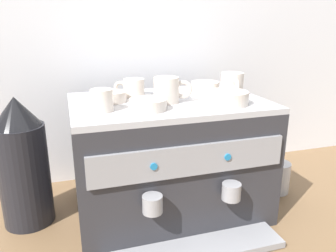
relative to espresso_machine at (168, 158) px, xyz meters
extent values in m
plane|color=brown|center=(0.00, 0.01, -0.20)|extent=(4.00, 4.00, 0.00)
cube|color=silver|center=(0.00, 0.35, 0.34)|extent=(2.80, 0.03, 1.07)
cube|color=#2D2D33|center=(0.00, 0.01, -0.01)|extent=(0.63, 0.42, 0.38)
cube|color=#B7B7BC|center=(0.00, 0.01, 0.19)|extent=(0.63, 0.42, 0.02)
cube|color=#939399|center=(0.00, -0.21, 0.08)|extent=(0.58, 0.01, 0.09)
cylinder|color=#1E7AB7|center=(-0.11, -0.22, 0.08)|extent=(0.02, 0.01, 0.02)
cylinder|color=#1E7AB7|center=(0.11, -0.22, 0.08)|extent=(0.02, 0.01, 0.02)
cube|color=#939399|center=(0.00, -0.26, -0.19)|extent=(0.53, 0.12, 0.02)
cylinder|color=#939399|center=(-0.12, -0.24, -0.03)|extent=(0.06, 0.06, 0.05)
cylinder|color=#939399|center=(0.12, -0.24, -0.03)|extent=(0.06, 0.06, 0.05)
cylinder|color=beige|center=(0.23, 0.00, 0.24)|extent=(0.08, 0.08, 0.08)
torus|color=beige|center=(0.22, -0.05, 0.24)|extent=(0.03, 0.06, 0.06)
cylinder|color=beige|center=(-0.22, -0.07, 0.23)|extent=(0.06, 0.06, 0.06)
torus|color=beige|center=(-0.24, -0.03, 0.23)|extent=(0.03, 0.05, 0.05)
cylinder|color=beige|center=(-0.09, 0.09, 0.23)|extent=(0.07, 0.07, 0.06)
torus|color=beige|center=(-0.14, 0.10, 0.23)|extent=(0.05, 0.03, 0.05)
cylinder|color=beige|center=(-0.01, -0.03, 0.24)|extent=(0.08, 0.08, 0.08)
torus|color=beige|center=(0.04, -0.04, 0.24)|extent=(0.06, 0.03, 0.06)
cylinder|color=beige|center=(0.16, -0.10, 0.22)|extent=(0.12, 0.12, 0.04)
cylinder|color=beige|center=(0.16, -0.10, 0.21)|extent=(0.07, 0.07, 0.01)
cylinder|color=beige|center=(0.17, 0.10, 0.22)|extent=(0.10, 0.10, 0.03)
cylinder|color=beige|center=(0.17, 0.10, 0.21)|extent=(0.06, 0.06, 0.01)
cylinder|color=beige|center=(-0.18, 0.04, 0.22)|extent=(0.10, 0.10, 0.03)
cylinder|color=beige|center=(-0.18, 0.04, 0.21)|extent=(0.05, 0.05, 0.01)
cylinder|color=beige|center=(-0.09, -0.10, 0.22)|extent=(0.11, 0.11, 0.03)
cylinder|color=beige|center=(-0.09, -0.10, 0.21)|extent=(0.06, 0.06, 0.01)
cylinder|color=black|center=(-0.47, 0.06, -0.03)|extent=(0.16, 0.16, 0.34)
cone|color=black|center=(-0.47, 0.06, 0.18)|extent=(0.15, 0.15, 0.09)
cylinder|color=#B7B7BC|center=(0.44, 0.00, -0.14)|extent=(0.10, 0.10, 0.12)
camera|label=1|loc=(-0.32, -1.01, 0.45)|focal=35.78mm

